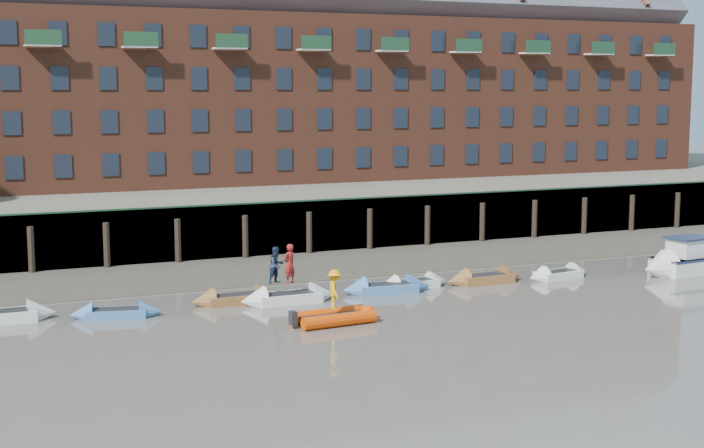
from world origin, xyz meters
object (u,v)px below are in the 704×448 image
rowboat_2 (236,299)px  rowboat_5 (413,284)px  rowboat_4 (387,288)px  rib_tender (336,317)px  rowboat_6 (485,279)px  rowboat_1 (116,313)px  person_rib_crew (335,290)px  person_rower_b (277,265)px  motor_launch (681,262)px  person_rower_a (289,264)px  rowboat_3 (288,298)px  rowboat_7 (558,275)px

rowboat_2 → rowboat_5: bearing=-1.3°
rowboat_4 → rib_tender: (-4.63, -4.83, 0.05)m
rowboat_4 → rowboat_6: bearing=7.9°
rowboat_1 → rowboat_5: 14.90m
rowboat_1 → person_rib_crew: size_ratio=2.36×
rowboat_1 → rowboat_2: (5.66, 0.74, 0.02)m
rowboat_6 → person_rower_b: bearing=179.6°
motor_launch → person_rower_a: bearing=-10.5°
rowboat_4 → rowboat_6: size_ratio=1.04×
rowboat_6 → motor_launch: motor_launch is taller
rowboat_4 → rib_tender: rowboat_4 is taller
rowboat_3 → rib_tender: size_ratio=1.25×
rib_tender → rowboat_7: bearing=12.6°
rowboat_2 → rowboat_3: size_ratio=0.92×
rib_tender → motor_launch: (21.41, 3.13, 0.37)m
rowboat_7 → rowboat_4: bearing=169.8°
rowboat_3 → person_rower_b: size_ratio=2.69×
rowboat_4 → rowboat_6: rowboat_4 is taller
rowboat_1 → rowboat_6: (18.88, 0.38, 0.02)m
rowboat_6 → motor_launch: 11.24m
rowboat_3 → motor_launch: size_ratio=0.74×
rowboat_1 → rowboat_4: bearing=12.3°
motor_launch → rowboat_7: bearing=-18.9°
rowboat_7 → person_rower_a: size_ratio=2.20×
person_rower_b → rowboat_7: bearing=-25.3°
person_rower_a → person_rib_crew: person_rower_a is taller
rowboat_4 → person_rower_b: size_ratio=2.67×
person_rower_b → person_rib_crew: size_ratio=1.00×
rowboat_3 → person_rower_a: person_rower_a is taller
rowboat_6 → rowboat_7: size_ratio=1.08×
rowboat_3 → person_rib_crew: bearing=-84.4°
rowboat_2 → rowboat_1: bearing=-173.6°
rowboat_5 → motor_launch: bearing=-13.2°
rowboat_2 → rowboat_7: 17.44m
rowboat_4 → rowboat_5: bearing=23.4°
rowboat_2 → rowboat_4: rowboat_4 is taller
rowboat_6 → person_rower_b: size_ratio=2.57×
person_rower_a → person_rib_crew: size_ratio=1.08×
person_rower_a → person_rower_b: 0.60m
rowboat_3 → rowboat_7: 15.12m
rowboat_5 → rowboat_4: bearing=-166.9°
rowboat_5 → rowboat_6: bearing=-9.2°
rowboat_5 → person_rower_a: 7.10m
rowboat_1 → rowboat_7: rowboat_7 is taller
rowboat_6 → rowboat_2: bearing=177.0°
rowboat_1 → rowboat_3: 7.96m
rowboat_2 → rowboat_4: 7.54m
person_rower_b → rowboat_1: bearing=156.9°
rowboat_4 → person_rower_b: (-5.68, 0.02, 1.55)m
rowboat_1 → rowboat_5: (14.89, 0.70, 0.00)m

